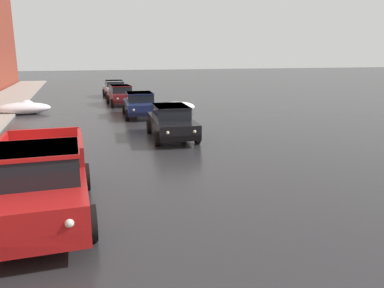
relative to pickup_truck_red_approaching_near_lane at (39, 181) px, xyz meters
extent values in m
ellipsoid|color=white|center=(-2.23, 18.18, -0.62)|extent=(2.00, 1.47, 0.52)
ellipsoid|color=white|center=(-2.03, 17.91, -0.51)|extent=(0.89, 0.74, 0.74)
ellipsoid|color=white|center=(-2.62, 18.03, -0.59)|extent=(0.71, 0.59, 0.59)
ellipsoid|color=white|center=(6.99, 14.32, -0.53)|extent=(2.47, 1.42, 0.71)
ellipsoid|color=white|center=(6.83, 14.21, -0.64)|extent=(0.58, 0.48, 0.48)
ellipsoid|color=white|center=(-2.13, 16.70, -0.52)|extent=(3.19, 1.27, 0.72)
ellipsoid|color=white|center=(-1.54, 16.84, -0.66)|extent=(0.54, 0.45, 0.45)
cube|color=red|center=(0.00, 0.12, -0.14)|extent=(1.97, 5.01, 0.76)
cube|color=black|center=(0.00, -0.59, 0.56)|extent=(1.73, 1.61, 0.64)
cube|color=red|center=(0.00, -0.59, 0.84)|extent=(1.76, 1.66, 0.08)
cube|color=red|center=(0.93, 1.12, 0.46)|extent=(0.11, 2.41, 0.44)
cube|color=red|center=(0.01, 2.57, 0.46)|extent=(1.86, 0.10, 0.44)
cube|color=#B7B7BC|center=(-0.01, -2.33, -0.34)|extent=(1.86, 0.12, 0.32)
sphere|color=white|center=(0.63, -2.37, -0.02)|extent=(0.16, 0.16, 0.16)
cylinder|color=black|center=(1.00, -1.39, -0.52)|extent=(0.22, 0.72, 0.72)
cylinder|color=black|center=(1.00, 1.62, -0.52)|extent=(0.22, 0.72, 0.72)
cylinder|color=black|center=(-1.00, 1.62, -0.52)|extent=(0.22, 0.72, 0.72)
cube|color=black|center=(4.86, 7.20, -0.28)|extent=(1.95, 4.33, 0.60)
cube|color=black|center=(4.87, 7.41, 0.28)|extent=(1.57, 2.29, 0.52)
cube|color=black|center=(4.87, 7.41, 0.51)|extent=(1.60, 2.34, 0.06)
cube|color=black|center=(4.70, 5.15, -0.46)|extent=(1.60, 0.24, 0.22)
cube|color=black|center=(5.02, 9.25, -0.46)|extent=(1.60, 0.24, 0.22)
cylinder|color=black|center=(5.59, 5.83, -0.58)|extent=(0.23, 0.61, 0.60)
cylinder|color=black|center=(3.92, 5.96, -0.58)|extent=(0.23, 0.61, 0.60)
cylinder|color=black|center=(5.79, 8.43, -0.58)|extent=(0.23, 0.61, 0.60)
cylinder|color=black|center=(4.13, 8.56, -0.58)|extent=(0.23, 0.61, 0.60)
sphere|color=silver|center=(5.22, 5.07, -0.20)|extent=(0.14, 0.14, 0.14)
sphere|color=silver|center=(4.17, 5.16, -0.20)|extent=(0.14, 0.14, 0.14)
cube|color=navy|center=(4.59, 13.58, -0.28)|extent=(1.97, 4.04, 0.60)
cube|color=black|center=(4.61, 13.78, 0.28)|extent=(1.60, 2.14, 0.52)
cube|color=navy|center=(4.61, 13.78, 0.51)|extent=(1.64, 2.18, 0.06)
cube|color=black|center=(4.47, 11.66, -0.46)|extent=(1.68, 0.23, 0.22)
cube|color=black|center=(4.72, 15.49, -0.46)|extent=(1.68, 0.23, 0.22)
cylinder|color=black|center=(5.39, 12.30, -0.58)|extent=(0.22, 0.61, 0.60)
cylinder|color=black|center=(3.64, 12.42, -0.58)|extent=(0.22, 0.61, 0.60)
cylinder|color=black|center=(5.55, 14.74, -0.58)|extent=(0.22, 0.61, 0.60)
cylinder|color=black|center=(3.80, 14.85, -0.58)|extent=(0.22, 0.61, 0.60)
sphere|color=silver|center=(5.02, 11.60, -0.20)|extent=(0.14, 0.14, 0.14)
sphere|color=silver|center=(3.91, 11.67, -0.20)|extent=(0.14, 0.14, 0.14)
cube|color=maroon|center=(4.23, 19.54, -0.28)|extent=(1.69, 4.06, 0.60)
cube|color=black|center=(4.22, 19.74, 0.28)|extent=(1.42, 2.12, 0.52)
cube|color=maroon|center=(4.22, 19.74, 0.51)|extent=(1.46, 2.16, 0.06)
cube|color=black|center=(4.26, 17.58, -0.46)|extent=(1.58, 0.15, 0.22)
cube|color=black|center=(4.19, 21.51, -0.46)|extent=(1.58, 0.15, 0.22)
cylinder|color=black|center=(5.07, 18.31, -0.58)|extent=(0.19, 0.60, 0.60)
cylinder|color=black|center=(3.43, 18.28, -0.58)|extent=(0.19, 0.60, 0.60)
cylinder|color=black|center=(5.03, 20.81, -0.58)|extent=(0.19, 0.60, 0.60)
cylinder|color=black|center=(3.38, 20.78, -0.58)|extent=(0.19, 0.60, 0.60)
sphere|color=silver|center=(4.79, 17.56, -0.20)|extent=(0.14, 0.14, 0.14)
sphere|color=silver|center=(3.74, 17.54, -0.20)|extent=(0.14, 0.14, 0.14)
cube|color=#B7B7BC|center=(4.42, 25.41, -0.28)|extent=(1.73, 3.84, 0.60)
cube|color=black|center=(4.42, 25.60, 0.28)|extent=(1.48, 2.00, 0.52)
cube|color=#B7B7BC|center=(4.42, 25.60, 0.51)|extent=(1.51, 2.04, 0.06)
cube|color=#525254|center=(4.44, 23.55, -0.46)|extent=(1.66, 0.14, 0.22)
cube|color=#525254|center=(4.40, 27.27, -0.46)|extent=(1.66, 0.14, 0.22)
cylinder|color=black|center=(5.30, 24.23, -0.58)|extent=(0.19, 0.60, 0.60)
cylinder|color=black|center=(3.56, 24.22, -0.58)|extent=(0.19, 0.60, 0.60)
cylinder|color=black|center=(5.28, 26.61, -0.58)|extent=(0.19, 0.60, 0.60)
cylinder|color=black|center=(3.54, 26.59, -0.58)|extent=(0.19, 0.60, 0.60)
sphere|color=silver|center=(4.99, 23.53, -0.20)|extent=(0.14, 0.14, 0.14)
sphere|color=silver|center=(3.89, 23.52, -0.20)|extent=(0.14, 0.14, 0.14)
camera|label=1|loc=(0.83, -8.36, 2.64)|focal=34.93mm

